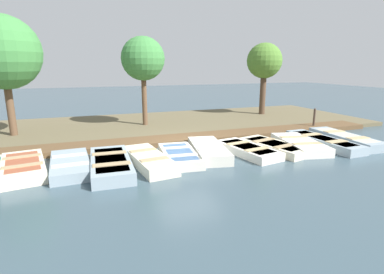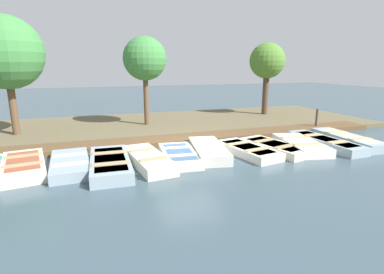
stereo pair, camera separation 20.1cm
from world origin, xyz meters
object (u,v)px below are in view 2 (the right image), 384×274
(rowboat_2, at_px, (70,164))
(rowboat_9, at_px, (301,145))
(rowboat_4, at_px, (148,159))
(rowboat_6, at_px, (208,150))
(rowboat_3, at_px, (110,163))
(mooring_post_far, at_px, (317,119))
(rowboat_11, at_px, (347,139))
(rowboat_7, at_px, (247,150))
(park_tree_left, at_px, (145,59))
(rowboat_5, at_px, (179,155))
(park_tree_center, at_px, (267,62))
(rowboat_1, at_px, (24,166))
(rowboat_8, at_px, (274,147))
(rowboat_10, at_px, (325,142))
(park_tree_far_left, at_px, (6,53))

(rowboat_2, bearing_deg, rowboat_9, 83.96)
(rowboat_4, height_order, rowboat_6, rowboat_6)
(rowboat_3, distance_m, mooring_post_far, 11.05)
(rowboat_3, xyz_separation_m, rowboat_6, (-0.45, 3.62, 0.00))
(rowboat_6, bearing_deg, rowboat_11, 97.48)
(rowboat_3, distance_m, rowboat_9, 7.49)
(mooring_post_far, bearing_deg, rowboat_2, -78.90)
(rowboat_11, distance_m, mooring_post_far, 2.81)
(rowboat_7, bearing_deg, park_tree_left, -166.86)
(rowboat_5, relative_size, park_tree_center, 0.59)
(rowboat_4, distance_m, mooring_post_far, 9.81)
(rowboat_3, relative_size, rowboat_9, 1.05)
(rowboat_2, relative_size, park_tree_center, 0.61)
(rowboat_4, height_order, park_tree_left, park_tree_left)
(rowboat_4, relative_size, mooring_post_far, 2.80)
(rowboat_3, bearing_deg, park_tree_left, 160.83)
(rowboat_6, height_order, rowboat_11, rowboat_6)
(rowboat_3, bearing_deg, rowboat_1, -100.89)
(rowboat_1, distance_m, park_tree_left, 8.25)
(park_tree_center, bearing_deg, rowboat_3, -54.95)
(rowboat_1, height_order, rowboat_9, rowboat_1)
(rowboat_1, distance_m, rowboat_5, 5.02)
(rowboat_9, bearing_deg, rowboat_8, -82.80)
(rowboat_6, xyz_separation_m, rowboat_8, (0.31, 2.70, -0.04))
(rowboat_3, bearing_deg, rowboat_10, 92.10)
(rowboat_4, xyz_separation_m, rowboat_11, (-0.04, 8.74, 0.00))
(rowboat_6, height_order, park_tree_far_left, park_tree_far_left)
(rowboat_2, xyz_separation_m, rowboat_5, (0.24, 3.65, -0.01))
(rowboat_11, bearing_deg, rowboat_7, -86.26)
(rowboat_5, height_order, rowboat_9, rowboat_9)
(rowboat_7, relative_size, rowboat_9, 0.94)
(rowboat_6, height_order, rowboat_10, rowboat_6)
(rowboat_5, xyz_separation_m, park_tree_left, (-5.97, -0.03, 3.45))
(rowboat_2, height_order, mooring_post_far, mooring_post_far)
(park_tree_center, bearing_deg, rowboat_7, -36.31)
(rowboat_6, height_order, rowboat_9, rowboat_6)
(rowboat_8, xyz_separation_m, rowboat_11, (0.01, 3.69, 0.03))
(rowboat_3, xyz_separation_m, rowboat_5, (-0.25, 2.41, -0.04))
(park_tree_center, bearing_deg, rowboat_4, -51.74)
(rowboat_11, bearing_deg, park_tree_center, -179.71)
(rowboat_3, height_order, rowboat_8, rowboat_3)
(rowboat_1, distance_m, rowboat_10, 11.32)
(rowboat_8, bearing_deg, rowboat_9, 71.52)
(rowboat_4, xyz_separation_m, rowboat_6, (-0.36, 2.36, 0.01))
(rowboat_1, bearing_deg, rowboat_11, 78.48)
(rowboat_10, bearing_deg, park_tree_center, 165.07)
(rowboat_6, distance_m, rowboat_9, 3.89)
(rowboat_4, relative_size, park_tree_center, 0.67)
(park_tree_left, bearing_deg, rowboat_8, 32.89)
(park_tree_far_left, height_order, park_tree_left, park_tree_far_left)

